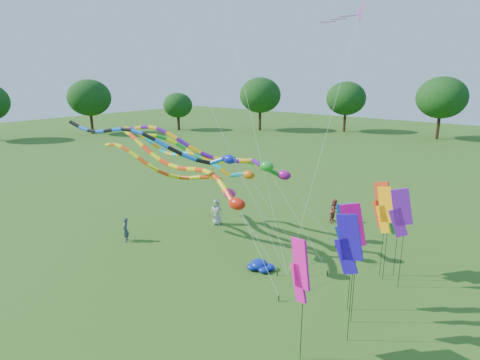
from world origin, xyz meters
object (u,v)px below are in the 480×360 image
Objects in this scene: person_a at (217,212)px; tube_kite_red at (190,172)px; person_c at (335,211)px; person_b at (126,230)px; blue_nylon_heap at (264,268)px; tube_kite_orange at (178,172)px.

tube_kite_red is at bearing -94.94° from person_a.
person_a is 8.35m from person_c.
tube_kite_red is at bearing 77.53° from person_b.
tube_kite_red reaches higher than blue_nylon_heap.
person_a is 1.09× the size of person_c.
person_a reaches higher than blue_nylon_heap.
person_c is at bearing 74.89° from tube_kite_red.
person_c is at bearing 55.96° from tube_kite_orange.
blue_nylon_heap is (6.24, 0.20, -4.34)m from tube_kite_orange.
person_c is (5.00, 9.21, -3.85)m from tube_kite_red.
tube_kite_orange is at bearing -108.63° from person_a.
tube_kite_red is 8.87× the size of person_c.
person_b is (-2.87, -1.97, -3.79)m from tube_kite_orange.
tube_kite_red is 11.17m from person_c.
tube_kite_orange is 7.32× the size of person_a.
person_a is 6.28m from person_b.
tube_kite_orange is at bearing 151.56° from person_c.
person_b is (-9.11, -2.17, 0.56)m from blue_nylon_heap.
person_a is (-1.23, 3.65, -3.78)m from tube_kite_red.
person_c is at bearing 18.22° from person_a.
person_a is at bearing 114.71° from person_b.
blue_nylon_heap is at bearing 0.18° from tube_kite_orange.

